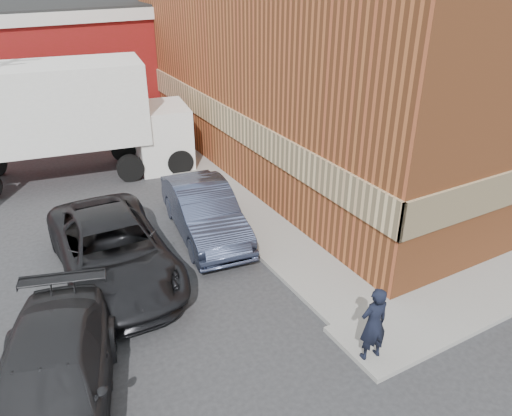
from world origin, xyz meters
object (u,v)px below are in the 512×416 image
brick_building (378,35)px  box_truck (75,113)px  suv_b (50,387)px  sedan (205,212)px  man (374,324)px  suv_a (113,250)px

brick_building → box_truck: size_ratio=2.05×
suv_b → sedan: bearing=60.6°
man → box_truck: 13.34m
brick_building → suv_b: bearing=-150.0°
sedan → box_truck: bearing=116.5°
man → suv_a: man is taller
sedan → suv_b: size_ratio=0.89×
man → box_truck: bearing=-70.8°
sedan → suv_a: suv_a is taller
brick_building → suv_b: brick_building is taller
sedan → box_truck: 6.95m
suv_a → suv_b: size_ratio=1.09×
sedan → suv_b: 7.07m
man → suv_a: bearing=-50.0°
man → suv_b: size_ratio=0.33×
sedan → brick_building: bearing=28.8°
brick_building → sedan: size_ratio=3.87×
brick_building → box_truck: bearing=166.9°
brick_building → man: (-8.70, -10.20, -3.70)m
suv_b → brick_building: bearing=47.6°
brick_building → sedan: brick_building is taller
brick_building → man: size_ratio=10.60×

